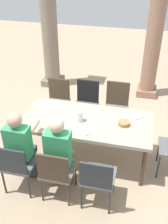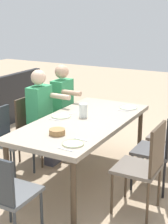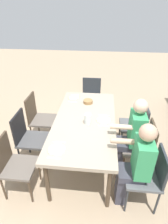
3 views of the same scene
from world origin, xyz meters
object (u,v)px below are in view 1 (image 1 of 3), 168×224
(bread_basket, at_px, (124,123))
(water_pitcher, at_px, (79,117))
(chair_west_north, at_px, (58,99))
(chair_east_south, at_px, (98,178))
(chair_mid_north, at_px, (87,102))
(dining_table, at_px, (87,123))
(stone_column_centre, at_px, (155,31))
(plate_1, at_px, (83,131))
(chair_west_south, at_px, (17,164))
(chair_mid_south, at_px, (56,171))
(diner_woman_green, at_px, (21,146))
(plate_2, at_px, (136,115))
(chair_east_north, at_px, (116,105))
(stone_column_near, at_px, (50,30))
(diner_man_white, at_px, (60,152))
(plate_0, at_px, (48,104))

(bread_basket, bearing_deg, water_pitcher, -175.41)
(chair_west_north, bearing_deg, chair_east_south, -57.80)
(chair_east_south, relative_size, bread_basket, 5.11)
(chair_mid_north, bearing_deg, dining_table, -76.72)
(stone_column_centre, height_order, plate_1, stone_column_centre)
(chair_west_north, height_order, chair_west_south, chair_west_north)
(chair_mid_south, relative_size, diner_woman_green, 0.70)
(stone_column_centre, relative_size, plate_2, 14.14)
(chair_east_south, xyz_separation_m, plate_1, (-0.34, 0.60, 0.26))
(water_pitcher, bearing_deg, chair_west_north, 125.28)
(chair_east_north, relative_size, stone_column_near, 0.35)
(dining_table, xyz_separation_m, water_pitcher, (-0.11, -0.05, 0.14))
(diner_woman_green, xyz_separation_m, stone_column_centre, (1.67, 3.19, 0.82))
(water_pitcher, bearing_deg, bread_basket, 4.59)
(chair_west_south, bearing_deg, chair_mid_north, 72.42)
(chair_west_south, xyz_separation_m, chair_mid_north, (0.57, 1.80, 0.02))
(diner_man_white, xyz_separation_m, bread_basket, (0.78, 0.72, 0.12))
(diner_man_white, distance_m, plate_1, 0.48)
(stone_column_centre, xyz_separation_m, water_pitcher, (-0.99, -2.54, -0.66))
(stone_column_near, height_order, plate_0, stone_column_near)
(chair_west_north, height_order, plate_2, chair_west_north)
(chair_mid_north, relative_size, diner_man_white, 0.73)
(plate_1, bearing_deg, stone_column_centre, 72.55)
(stone_column_near, distance_m, water_pitcher, 2.92)
(dining_table, xyz_separation_m, plate_1, (0.01, -0.30, 0.07))
(plate_1, xyz_separation_m, water_pitcher, (-0.12, 0.25, 0.07))
(chair_west_north, xyz_separation_m, plate_1, (0.79, -1.20, 0.26))
(diner_woman_green, bearing_deg, chair_east_north, 55.04)
(stone_column_near, relative_size, stone_column_centre, 0.92)
(chair_west_north, relative_size, stone_column_near, 0.32)
(plate_1, bearing_deg, stone_column_near, 117.69)
(diner_woman_green, distance_m, stone_column_near, 3.34)
(chair_mid_north, distance_m, diner_man_white, 1.63)
(chair_west_north, xyz_separation_m, plate_2, (1.52, -0.61, 0.26))
(chair_east_north, height_order, plate_2, chair_east_north)
(diner_woman_green, bearing_deg, dining_table, 42.26)
(chair_east_south, xyz_separation_m, diner_woman_green, (-1.13, 0.19, 0.16))
(chair_mid_south, distance_m, plate_1, 0.70)
(diner_woman_green, bearing_deg, chair_mid_north, 70.62)
(bread_basket, bearing_deg, stone_column_near, 129.08)
(chair_mid_north, xyz_separation_m, chair_east_north, (0.56, 0.00, 0.02))
(chair_west_north, bearing_deg, bread_basket, -33.72)
(plate_1, bearing_deg, diner_man_white, -118.55)
(chair_east_south, xyz_separation_m, plate_2, (0.38, 1.19, 0.26))
(plate_0, bearing_deg, chair_mid_south, -66.21)
(chair_east_south, xyz_separation_m, diner_man_white, (-0.56, 0.18, 0.17))
(dining_table, distance_m, water_pitcher, 0.18)
(chair_west_south, bearing_deg, stone_column_centre, 63.74)
(chair_west_south, height_order, chair_mid_north, chair_mid_north)
(diner_woman_green, bearing_deg, chair_west_north, 90.11)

